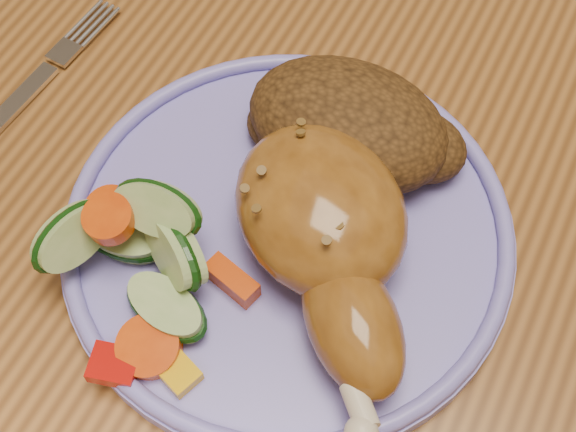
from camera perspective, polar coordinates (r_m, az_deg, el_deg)
The scene contains 7 objects.
dining_table at distance 0.57m, azimuth 10.70°, elevation -4.74°, with size 0.90×1.40×0.75m.
plate at distance 0.47m, azimuth 0.00°, elevation -1.29°, with size 0.27×0.27×0.01m, color #7B72D9.
plate_rim at distance 0.46m, azimuth 0.00°, elevation -0.63°, with size 0.26×0.26×0.01m, color #7B72D9.
chicken_leg at distance 0.43m, azimuth 2.86°, elevation -1.41°, with size 0.16×0.18×0.06m.
rice_pilaf at distance 0.48m, azimuth 4.57°, elevation 6.32°, with size 0.13×0.09×0.05m.
vegetable_pile at distance 0.45m, azimuth -10.56°, elevation -2.75°, with size 0.13×0.12×0.06m.
fork at distance 0.56m, azimuth -18.39°, elevation 8.05°, with size 0.03×0.16×0.00m.
Camera 1 is at (0.01, -0.26, 1.17)m, focal length 50.00 mm.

